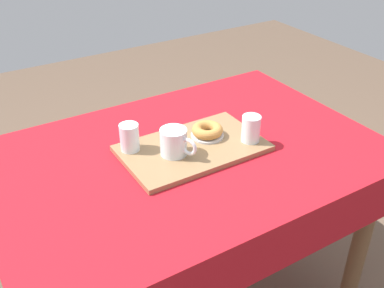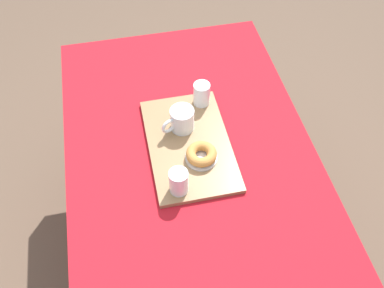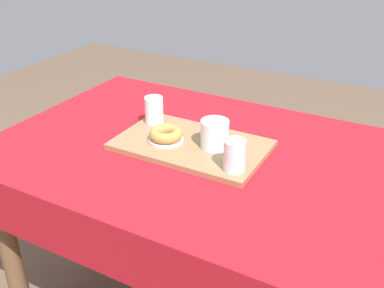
% 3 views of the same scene
% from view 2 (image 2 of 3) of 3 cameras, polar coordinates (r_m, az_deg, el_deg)
% --- Properties ---
extents(ground_plane, '(6.00, 6.00, 0.00)m').
position_cam_2_polar(ground_plane, '(2.17, -0.41, -12.27)').
color(ground_plane, brown).
extents(dining_table, '(1.27, 0.87, 0.76)m').
position_cam_2_polar(dining_table, '(1.61, -0.54, -1.98)').
color(dining_table, '#A8141E').
rests_on(dining_table, ground).
extents(serving_tray, '(0.46, 0.28, 0.02)m').
position_cam_2_polar(serving_tray, '(1.51, -0.59, -0.05)').
color(serving_tray, olive).
rests_on(serving_tray, dining_table).
extents(tea_mug_left, '(0.09, 0.12, 0.09)m').
position_cam_2_polar(tea_mug_left, '(1.52, -1.38, 3.22)').
color(tea_mug_left, white).
rests_on(tea_mug_left, serving_tray).
extents(water_glass_near, '(0.06, 0.06, 0.09)m').
position_cam_2_polar(water_glass_near, '(1.36, -1.78, -5.11)').
color(water_glass_near, white).
rests_on(water_glass_near, serving_tray).
extents(water_glass_far, '(0.06, 0.06, 0.09)m').
position_cam_2_polar(water_glass_far, '(1.60, 1.29, 6.58)').
color(water_glass_far, white).
rests_on(water_glass_far, serving_tray).
extents(donut_plate_left, '(0.11, 0.11, 0.01)m').
position_cam_2_polar(donut_plate_left, '(1.46, 1.25, -1.82)').
color(donut_plate_left, silver).
rests_on(donut_plate_left, serving_tray).
extents(sugar_donut_left, '(0.11, 0.11, 0.03)m').
position_cam_2_polar(sugar_donut_left, '(1.44, 1.26, -1.34)').
color(sugar_donut_left, '#BC7F3D').
rests_on(sugar_donut_left, donut_plate_left).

